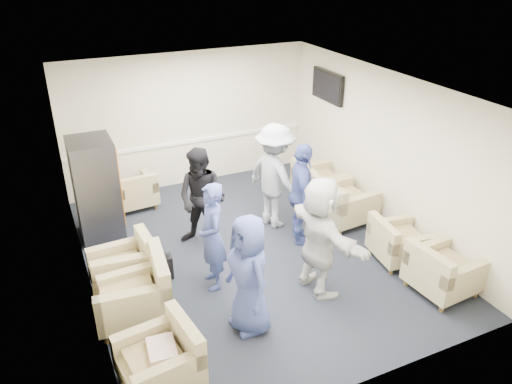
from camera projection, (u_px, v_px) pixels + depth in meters
name	position (u px, v px, depth m)	size (l,w,h in m)	color
floor	(251.00, 252.00, 8.13)	(6.00, 6.00, 0.00)	black
ceiling	(250.00, 88.00, 6.93)	(6.00, 6.00, 0.00)	silver
back_wall	(189.00, 120.00, 9.97)	(5.00, 0.02, 2.70)	beige
front_wall	(371.00, 288.00, 5.09)	(5.00, 0.02, 2.70)	beige
left_wall	(78.00, 209.00, 6.59)	(0.02, 6.00, 2.70)	beige
right_wall	(385.00, 151.00, 8.46)	(0.02, 6.00, 2.70)	beige
chair_rail	(191.00, 141.00, 10.15)	(4.98, 0.04, 0.06)	white
tv	(328.00, 86.00, 9.60)	(0.10, 1.00, 0.58)	black
armchair_left_near	(164.00, 361.00, 5.56)	(0.92, 0.92, 0.65)	tan
armchair_left_mid	(137.00, 293.00, 6.57)	(1.04, 1.04, 0.76)	tan
armchair_left_far	(129.00, 272.00, 7.04)	(0.92, 0.92, 0.70)	tan
armchair_right_near	(440.00, 273.00, 7.05)	(0.89, 0.89, 0.66)	tan
armchair_right_midnear	(397.00, 243.00, 7.79)	(0.87, 0.87, 0.62)	tan
armchair_right_midfar	(342.00, 204.00, 8.85)	(0.96, 0.96, 0.71)	tan
armchair_right_far	(317.00, 184.00, 9.64)	(0.85, 0.85, 0.68)	tan
armchair_corner	(135.00, 192.00, 9.39)	(0.82, 0.82, 0.62)	tan
vending_machine	(96.00, 189.00, 8.24)	(0.70, 0.82, 1.73)	#494950
backpack	(164.00, 265.00, 7.40)	(0.27, 0.21, 0.44)	black
pillow	(162.00, 350.00, 5.48)	(0.40, 0.30, 0.12)	silver
person_front_left	(249.00, 275.00, 6.18)	(0.80, 0.52, 1.63)	#3A498D
person_mid_left	(212.00, 237.00, 7.01)	(0.59, 0.39, 1.62)	#3A498D
person_back_left	(202.00, 199.00, 7.98)	(0.82, 0.64, 1.69)	black
person_back_right	(275.00, 176.00, 8.53)	(1.20, 0.69, 1.87)	beige
person_mid_right	(301.00, 195.00, 8.05)	(1.02, 0.42, 1.74)	#3A498D
person_front_right	(320.00, 236.00, 6.87)	(1.64, 0.52, 1.77)	silver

